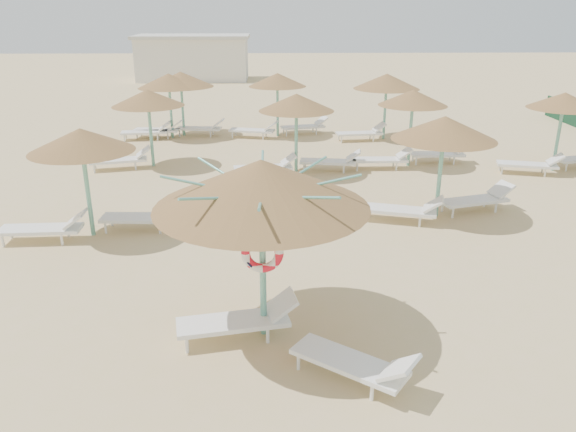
{
  "coord_description": "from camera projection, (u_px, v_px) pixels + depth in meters",
  "views": [
    {
      "loc": [
        -0.04,
        -8.63,
        5.32
      ],
      "look_at": [
        0.24,
        2.03,
        1.3
      ],
      "focal_mm": 35.0,
      "sensor_mm": 36.0,
      "label": 1
    }
  ],
  "objects": [
    {
      "name": "lounger_main_a",
      "position": [
        241.0,
        320.0,
        9.45
      ],
      "size": [
        2.1,
        0.98,
        0.73
      ],
      "rotation": [
        0.0,
        0.0,
        0.19
      ],
      "color": "white",
      "rests_on": "ground"
    },
    {
      "name": "main_palapa",
      "position": [
        261.0,
        184.0,
        8.76
      ],
      "size": [
        3.45,
        3.45,
        3.09
      ],
      "color": "#66B19F",
      "rests_on": "ground"
    },
    {
      "name": "ground",
      "position": [
        278.0,
        325.0,
        9.95
      ],
      "size": [
        120.0,
        120.0,
        0.0
      ],
      "primitive_type": "plane",
      "color": "tan",
      "rests_on": "ground"
    },
    {
      "name": "lounger_main_b",
      "position": [
        356.0,
        363.0,
        8.33
      ],
      "size": [
        1.88,
        1.6,
        0.7
      ],
      "rotation": [
        0.0,
        0.0,
        -0.64
      ],
      "color": "white",
      "rests_on": "ground"
    },
    {
      "name": "service_hut",
      "position": [
        193.0,
        57.0,
        41.96
      ],
      "size": [
        8.4,
        4.4,
        3.25
      ],
      "color": "silver",
      "rests_on": "ground"
    },
    {
      "name": "palapa_field",
      "position": [
        317.0,
        100.0,
        19.17
      ],
      "size": [
        18.54,
        13.9,
        2.7
      ],
      "color": "#66B19F",
      "rests_on": "ground"
    }
  ]
}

